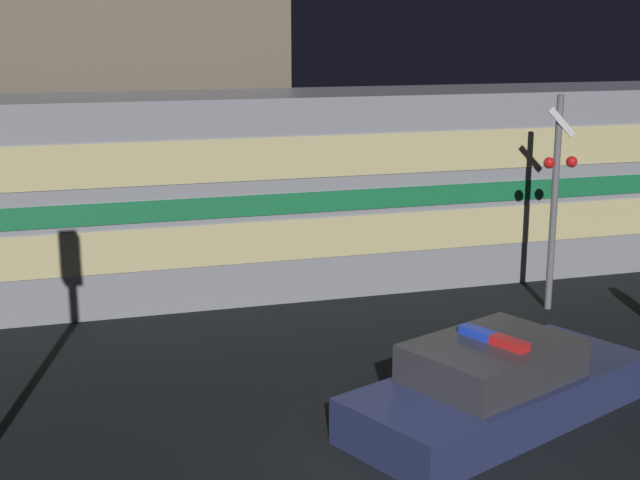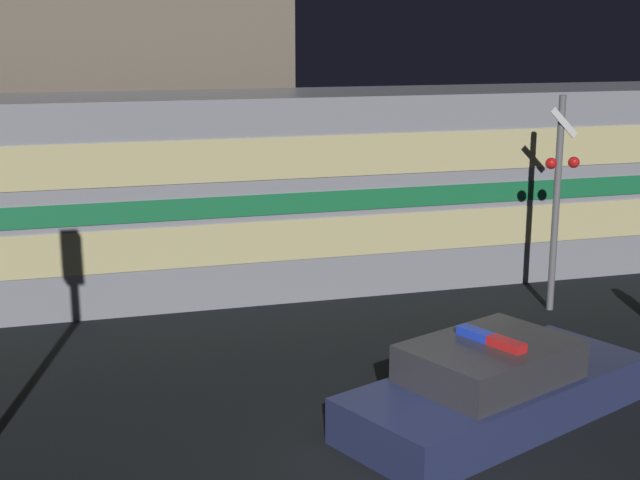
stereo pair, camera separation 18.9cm
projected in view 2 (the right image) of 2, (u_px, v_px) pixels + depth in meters
The scene contains 4 objects.
train at pixel (199, 194), 17.94m from camera, with size 23.21×2.90×3.99m.
police_car at pixel (495, 388), 12.17m from camera, with size 4.96×3.45×1.27m.
crossing_signal_near at pixel (558, 194), 16.54m from camera, with size 0.68×0.30×4.08m.
building_left at pixel (111, 46), 22.28m from camera, with size 8.44×4.30×9.62m.
Camera 2 is at (-3.72, -8.87, 5.26)m, focal length 50.00 mm.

